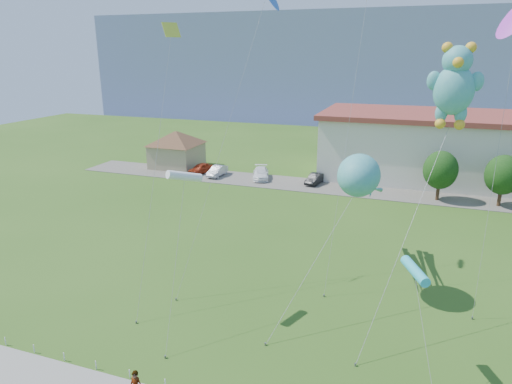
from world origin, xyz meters
The scene contains 15 objects.
ground centered at (0.00, 0.00, 0.00)m, with size 160.00×160.00×0.00m, color #315818.
parking_strip centered at (0.00, 35.00, 0.03)m, with size 70.00×6.00×0.06m, color #59544C.
hill_ridge centered at (0.00, 120.00, 12.50)m, with size 160.00×50.00×25.00m, color gray.
pavilion centered at (-24.00, 38.00, 3.02)m, with size 9.20×9.20×5.00m.
tree_near centered at (10.00, 34.00, 3.39)m, with size 3.60×3.60×5.47m.
tree_mid centered at (16.00, 34.00, 3.39)m, with size 3.60×3.60×5.47m.
parked_car_red centered at (-19.23, 35.63, 0.71)m, with size 1.55×3.84×1.31m, color #9B2C13.
parked_car_silver centered at (-16.63, 35.17, 0.71)m, with size 1.38×3.94×1.30m, color #AEAEB5.
parked_car_white centered at (-10.88, 35.80, 0.74)m, with size 1.91×4.69×1.36m, color white.
parked_car_black centered at (-3.93, 35.84, 0.67)m, with size 1.29×3.69×1.22m, color black.
octopus_kite centered at (4.02, 12.59, 7.28)m, with size 4.93×14.56×9.36m.
teddy_bear_kite centered at (9.01, 12.67, 13.65)m, with size 5.23×10.36×16.00m.
small_kite_cyan centered at (7.77, 4.01, 5.46)m, with size 1.88×5.04×5.93m.
small_kite_yellow centered at (-8.56, 10.03, 14.44)m, with size 2.02×9.01×17.27m.
small_kite_white centered at (-5.25, 5.65, 8.49)m, with size 1.42×6.23×8.99m.
Camera 1 is at (7.17, -16.96, 15.46)m, focal length 32.00 mm.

